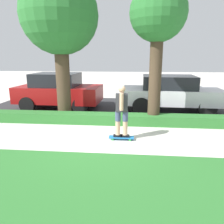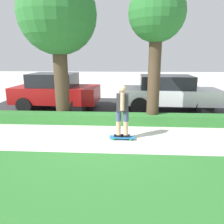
% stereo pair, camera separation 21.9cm
% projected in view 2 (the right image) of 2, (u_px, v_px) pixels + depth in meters
% --- Properties ---
extents(ground_plane, '(60.00, 60.00, 0.00)m').
position_uv_depth(ground_plane, '(103.00, 139.00, 6.58)').
color(ground_plane, beige).
extents(grass_lawn_strip, '(12.20, 4.00, 0.01)m').
position_uv_depth(grass_lawn_strip, '(86.00, 204.00, 3.67)').
color(grass_lawn_strip, '#2D702D').
rests_on(grass_lawn_strip, ground_plane).
extents(street_asphalt, '(12.20, 5.00, 0.01)m').
position_uv_depth(street_asphalt, '(112.00, 108.00, 10.64)').
color(street_asphalt, '#2D2D30').
rests_on(street_asphalt, ground_plane).
extents(hedge_row, '(12.20, 0.60, 0.37)m').
position_uv_depth(hedge_row, '(108.00, 119.00, 8.08)').
color(hedge_row, '#2D702D').
rests_on(hedge_row, ground_plane).
extents(skateboard, '(0.75, 0.24, 0.08)m').
position_uv_depth(skateboard, '(122.00, 137.00, 6.55)').
color(skateboard, '#1E6BAD').
rests_on(skateboard, ground_plane).
extents(skater_person, '(0.48, 0.40, 1.55)m').
position_uv_depth(skater_person, '(122.00, 110.00, 6.34)').
color(skater_person, black).
rests_on(skater_person, skateboard).
extents(tree_near, '(2.83, 2.83, 5.30)m').
position_uv_depth(tree_near, '(58.00, 17.00, 7.82)').
color(tree_near, '#423323').
rests_on(tree_near, ground_plane).
extents(tree_mid, '(1.91, 1.91, 4.78)m').
position_uv_depth(tree_mid, '(157.00, 19.00, 7.26)').
color(tree_mid, '#423323').
rests_on(tree_mid, ground_plane).
extents(parked_car_front, '(3.95, 2.07, 1.67)m').
position_uv_depth(parked_car_front, '(56.00, 91.00, 10.23)').
color(parked_car_front, maroon).
rests_on(parked_car_front, ground_plane).
extents(parked_car_middle, '(4.42, 2.14, 1.60)m').
position_uv_depth(parked_car_middle, '(167.00, 92.00, 9.93)').
color(parked_car_middle, silver).
rests_on(parked_car_middle, ground_plane).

